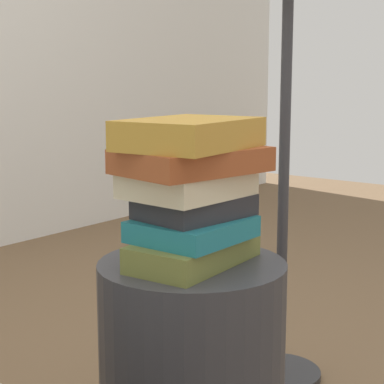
{
  "coord_description": "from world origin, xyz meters",
  "views": [
    {
      "loc": [
        -1.04,
        -0.81,
        0.86
      ],
      "look_at": [
        0.0,
        0.0,
        0.63
      ],
      "focal_mm": 61.2,
      "sensor_mm": 36.0,
      "label": 1
    }
  ],
  "objects_px": {
    "book_charcoal": "(196,207)",
    "book_ochre": "(190,134)",
    "book_teal": "(192,229)",
    "book_cream": "(189,184)",
    "book_olive": "(194,252)",
    "book_rust": "(192,161)",
    "side_table": "(192,370)"
  },
  "relations": [
    {
      "from": "side_table",
      "to": "book_rust",
      "type": "relative_size",
      "value": 1.67
    },
    {
      "from": "book_cream",
      "to": "book_olive",
      "type": "bearing_deg",
      "value": -110.22
    },
    {
      "from": "book_olive",
      "to": "book_cream",
      "type": "bearing_deg",
      "value": 62.98
    },
    {
      "from": "book_charcoal",
      "to": "book_ochre",
      "type": "relative_size",
      "value": 0.79
    },
    {
      "from": "book_teal",
      "to": "book_rust",
      "type": "height_order",
      "value": "book_rust"
    },
    {
      "from": "book_olive",
      "to": "book_cream",
      "type": "height_order",
      "value": "book_cream"
    },
    {
      "from": "side_table",
      "to": "book_rust",
      "type": "xyz_separation_m",
      "value": [
        -0.0,
        -0.0,
        0.45
      ]
    },
    {
      "from": "side_table",
      "to": "book_teal",
      "type": "bearing_deg",
      "value": -137.59
    },
    {
      "from": "book_charcoal",
      "to": "book_ochre",
      "type": "distance_m",
      "value": 0.15
    },
    {
      "from": "side_table",
      "to": "book_teal",
      "type": "xyz_separation_m",
      "value": [
        -0.01,
        -0.01,
        0.31
      ]
    },
    {
      "from": "book_olive",
      "to": "book_charcoal",
      "type": "xyz_separation_m",
      "value": [
        0.02,
        0.01,
        0.09
      ]
    },
    {
      "from": "book_cream",
      "to": "book_charcoal",
      "type": "bearing_deg",
      "value": -62.47
    },
    {
      "from": "book_olive",
      "to": "book_rust",
      "type": "distance_m",
      "value": 0.19
    },
    {
      "from": "book_teal",
      "to": "book_charcoal",
      "type": "distance_m",
      "value": 0.05
    },
    {
      "from": "book_teal",
      "to": "book_cream",
      "type": "distance_m",
      "value": 0.09
    },
    {
      "from": "book_cream",
      "to": "side_table",
      "type": "bearing_deg",
      "value": -104.2
    },
    {
      "from": "book_rust",
      "to": "book_olive",
      "type": "bearing_deg",
      "value": -86.42
    },
    {
      "from": "side_table",
      "to": "book_ochre",
      "type": "distance_m",
      "value": 0.51
    },
    {
      "from": "book_olive",
      "to": "book_ochre",
      "type": "distance_m",
      "value": 0.24
    },
    {
      "from": "side_table",
      "to": "book_cream",
      "type": "height_order",
      "value": "book_cream"
    },
    {
      "from": "book_charcoal",
      "to": "book_ochre",
      "type": "height_order",
      "value": "book_ochre"
    },
    {
      "from": "book_rust",
      "to": "side_table",
      "type": "bearing_deg",
      "value": 40.07
    },
    {
      "from": "book_teal",
      "to": "book_ochre",
      "type": "distance_m",
      "value": 0.19
    },
    {
      "from": "book_rust",
      "to": "book_cream",
      "type": "bearing_deg",
      "value": 70.48
    },
    {
      "from": "book_olive",
      "to": "book_charcoal",
      "type": "relative_size",
      "value": 1.29
    },
    {
      "from": "book_olive",
      "to": "book_ochre",
      "type": "relative_size",
      "value": 1.02
    },
    {
      "from": "book_olive",
      "to": "book_rust",
      "type": "bearing_deg",
      "value": 79.67
    },
    {
      "from": "book_teal",
      "to": "book_rust",
      "type": "distance_m",
      "value": 0.14
    },
    {
      "from": "book_charcoal",
      "to": "book_rust",
      "type": "bearing_deg",
      "value": -169.09
    },
    {
      "from": "book_cream",
      "to": "book_ochre",
      "type": "height_order",
      "value": "book_ochre"
    },
    {
      "from": "book_charcoal",
      "to": "book_cream",
      "type": "xyz_separation_m",
      "value": [
        -0.01,
        0.01,
        0.05
      ]
    },
    {
      "from": "book_olive",
      "to": "book_rust",
      "type": "xyz_separation_m",
      "value": [
        0.0,
        0.01,
        0.19
      ]
    }
  ]
}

